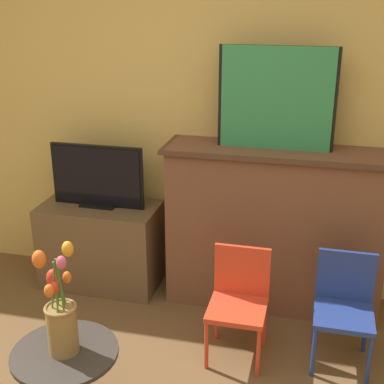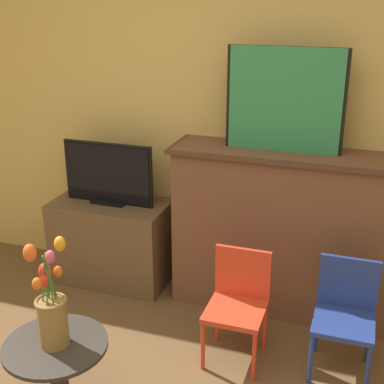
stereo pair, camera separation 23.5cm
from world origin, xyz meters
name	(u,v)px [view 1 (the left image)]	position (x,y,z in m)	size (l,w,h in m)	color
wall_back	(207,94)	(0.00, 2.13, 1.35)	(8.00, 0.06, 2.70)	#E0BC66
fireplace_mantel	(274,227)	(0.50, 1.91, 0.55)	(1.43, 0.42, 1.07)	brown
painting	(277,99)	(0.47, 1.92, 1.38)	(0.70, 0.03, 0.62)	black
tv_stand	(101,245)	(-0.70, 1.87, 0.30)	(0.81, 0.43, 0.60)	brown
tv_monitor	(97,177)	(-0.70, 1.87, 0.81)	(0.65, 0.12, 0.43)	black
chair_red	(239,297)	(0.37, 1.32, 0.36)	(0.32, 0.32, 0.63)	red
chair_blue	(344,303)	(0.95, 1.40, 0.36)	(0.32, 0.32, 0.63)	navy
side_table	(68,378)	(-0.31, 0.54, 0.30)	(0.49, 0.49, 0.45)	#332D28
vase_tulips	(61,316)	(-0.32, 0.54, 0.64)	(0.17, 0.26, 0.51)	olive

